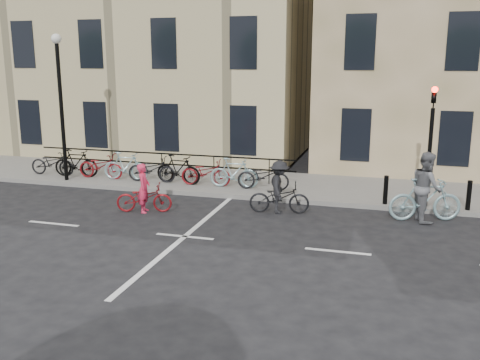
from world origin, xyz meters
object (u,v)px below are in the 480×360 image
(lamp_post, at_px, (60,89))
(cyclist_grey, at_px, (426,193))
(cyclist_pink, at_px, (144,195))
(traffic_light, at_px, (431,132))
(cyclist_dark, at_px, (279,192))

(lamp_post, xyz_separation_m, cyclist_grey, (12.62, -1.15, -2.67))
(cyclist_pink, xyz_separation_m, cyclist_grey, (8.17, 1.42, 0.30))
(traffic_light, bearing_deg, cyclist_dark, -161.09)
(lamp_post, bearing_deg, cyclist_dark, -10.27)
(lamp_post, height_order, cyclist_pink, lamp_post)
(cyclist_grey, bearing_deg, traffic_light, -20.75)
(traffic_light, height_order, cyclist_pink, traffic_light)
(cyclist_pink, bearing_deg, traffic_light, -88.49)
(cyclist_pink, bearing_deg, cyclist_grey, -95.57)
(lamp_post, relative_size, cyclist_dark, 2.79)
(cyclist_pink, distance_m, cyclist_grey, 8.30)
(lamp_post, height_order, cyclist_dark, lamp_post)
(lamp_post, distance_m, cyclist_pink, 5.94)
(lamp_post, xyz_separation_m, cyclist_dark, (8.42, -1.53, -2.85))
(lamp_post, bearing_deg, cyclist_pink, -30.07)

